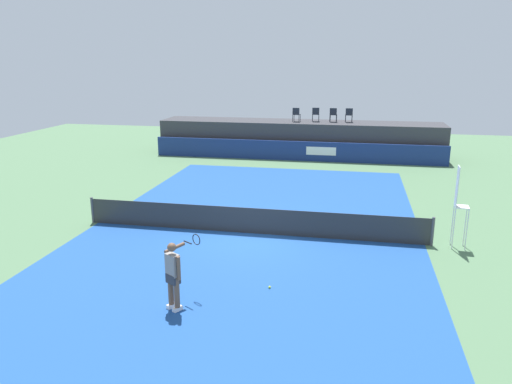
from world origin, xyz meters
The scene contains 14 objects.
ground_plane centered at (0.00, 3.00, 0.00)m, with size 48.00×48.00×0.00m, color #4C704C.
court_inner centered at (0.00, 0.00, 0.00)m, with size 12.00×22.00×0.00m, color #1C478C.
sponsor_wall centered at (0.01, 13.50, 0.60)m, with size 18.00×0.22×1.20m.
spectator_platform centered at (0.00, 15.30, 1.10)m, with size 18.00×2.80×2.20m, color #38383D.
spectator_chair_far_left centered at (-0.21, 15.09, 2.69)m, with size 0.48×0.48×0.89m.
spectator_chair_left centered at (0.99, 15.42, 2.69)m, with size 0.47×0.47×0.89m.
spectator_chair_center centered at (2.11, 15.38, 2.69)m, with size 0.45×0.45×0.89m.
spectator_chair_right centered at (3.09, 15.45, 2.69)m, with size 0.46×0.46×0.89m.
umpire_chair centered at (6.92, 0.01, 1.59)m, with size 0.47×0.47×2.76m.
tennis_net centered at (0.00, 0.00, 0.47)m, with size 12.40×0.02×0.95m, color #2D2D2D.
net_post_near centered at (-6.20, 0.00, 0.50)m, with size 0.10×0.10×1.00m, color #4C4C51.
net_post_far centered at (6.20, 0.00, 0.50)m, with size 0.10×0.10×1.00m, color #4C4C51.
tennis_player centered at (-0.73, -5.81, 0.96)m, with size 0.70×1.26×1.77m.
tennis_ball centered at (1.40, -4.23, 0.04)m, with size 0.07×0.07×0.07m, color #D8EA33.
Camera 1 is at (3.45, -16.41, 6.07)m, focal length 34.59 mm.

